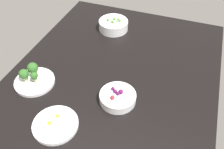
# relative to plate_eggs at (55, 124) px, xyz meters

# --- Properties ---
(dining_table) EXTENTS (1.29, 0.96, 0.04)m
(dining_table) POSITION_rel_plate_eggs_xyz_m (-0.33, 0.11, -0.03)
(dining_table) COLOR black
(dining_table) RESTS_ON ground
(plate_eggs) EXTENTS (0.18, 0.18, 0.05)m
(plate_eggs) POSITION_rel_plate_eggs_xyz_m (0.00, 0.00, 0.00)
(plate_eggs) COLOR silver
(plate_eggs) RESTS_ON dining_table
(plate_broccoli) EXTENTS (0.18, 0.18, 0.09)m
(plate_broccoli) POSITION_rel_plate_eggs_xyz_m (-0.18, -0.21, 0.01)
(plate_broccoli) COLOR silver
(plate_broccoli) RESTS_ON dining_table
(bowl_peas) EXTENTS (0.17, 0.17, 0.07)m
(bowl_peas) POSITION_rel_plate_eggs_xyz_m (-0.72, -0.02, 0.02)
(bowl_peas) COLOR silver
(bowl_peas) RESTS_ON dining_table
(bowl_berries) EXTENTS (0.16, 0.16, 0.06)m
(bowl_berries) POSITION_rel_plate_eggs_xyz_m (-0.21, 0.18, 0.01)
(bowl_berries) COLOR silver
(bowl_berries) RESTS_ON dining_table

